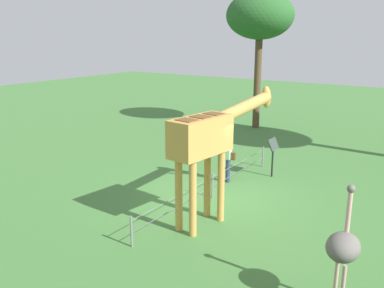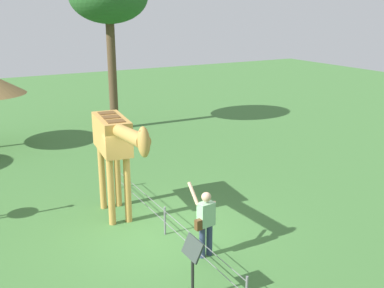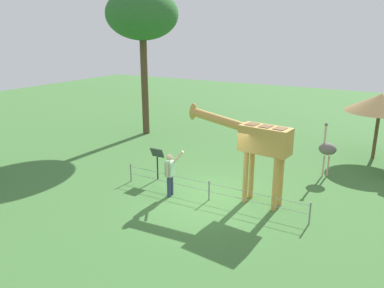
# 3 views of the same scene
# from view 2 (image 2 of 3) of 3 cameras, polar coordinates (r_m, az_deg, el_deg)

# --- Properties ---
(ground_plane) EXTENTS (60.00, 60.00, 0.00)m
(ground_plane) POSITION_cam_2_polar(r_m,az_deg,el_deg) (11.80, -3.98, -11.25)
(ground_plane) COLOR #427538
(giraffe) EXTENTS (4.02, 0.95, 3.23)m
(giraffe) POSITION_cam_2_polar(r_m,az_deg,el_deg) (11.95, -9.49, 0.27)
(giraffe) COLOR #C69347
(giraffe) RESTS_ON ground_plane
(visitor) EXTENTS (0.60, 0.58, 1.73)m
(visitor) POSITION_cam_2_polar(r_m,az_deg,el_deg) (10.50, 1.68, -9.42)
(visitor) COLOR navy
(visitor) RESTS_ON ground_plane
(info_sign) EXTENTS (0.56, 0.21, 1.32)m
(info_sign) POSITION_cam_2_polar(r_m,az_deg,el_deg) (9.02, 0.08, -13.79)
(info_sign) COLOR black
(info_sign) RESTS_ON ground_plane
(wire_fence) EXTENTS (7.05, 0.05, 0.75)m
(wire_fence) POSITION_cam_2_polar(r_m,az_deg,el_deg) (11.67, -3.38, -9.34)
(wire_fence) COLOR slate
(wire_fence) RESTS_ON ground_plane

